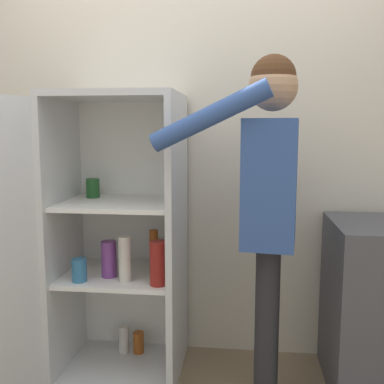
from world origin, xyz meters
The scene contains 4 objects.
wall_back centered at (0.00, 0.98, 1.27)m, with size 7.00×0.06×2.55m.
refrigerator centered at (-0.51, 0.55, 0.80)m, with size 1.12×1.18×1.61m.
person centered at (0.44, 0.42, 1.13)m, with size 0.71×0.58×1.76m.
counter centered at (1.07, 0.62, 0.46)m, with size 0.55×0.61×0.92m.
Camera 1 is at (0.32, -1.79, 1.41)m, focal length 42.00 mm.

